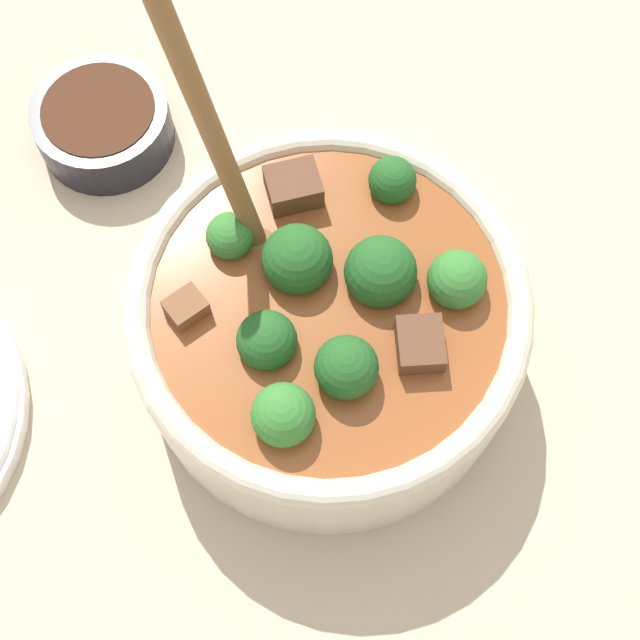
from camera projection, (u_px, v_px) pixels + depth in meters
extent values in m
plane|color=#C6B293|center=(320.00, 354.00, 0.58)|extent=(4.00, 4.00, 0.00)
cylinder|color=beige|center=(320.00, 330.00, 0.54)|extent=(0.23, 0.23, 0.08)
torus|color=beige|center=(320.00, 303.00, 0.50)|extent=(0.23, 0.23, 0.02)
cylinder|color=brown|center=(320.00, 318.00, 0.52)|extent=(0.21, 0.21, 0.05)
sphere|color=#387F33|center=(221.00, 236.00, 0.51)|extent=(0.03, 0.03, 0.03)
cylinder|color=#6B9956|center=(225.00, 252.00, 0.53)|extent=(0.01, 0.01, 0.01)
sphere|color=#235B23|center=(337.00, 367.00, 0.47)|extent=(0.03, 0.03, 0.03)
cylinder|color=#6B9956|center=(336.00, 382.00, 0.50)|extent=(0.01, 0.01, 0.02)
sphere|color=#235B23|center=(372.00, 272.00, 0.50)|extent=(0.04, 0.04, 0.04)
cylinder|color=#6B9956|center=(369.00, 294.00, 0.52)|extent=(0.01, 0.01, 0.02)
sphere|color=#235B23|center=(289.00, 259.00, 0.50)|extent=(0.04, 0.04, 0.04)
cylinder|color=#6B9956|center=(290.00, 282.00, 0.53)|extent=(0.01, 0.01, 0.02)
sphere|color=#235B23|center=(258.00, 340.00, 0.48)|extent=(0.03, 0.03, 0.03)
cylinder|color=#6B9956|center=(261.00, 356.00, 0.51)|extent=(0.01, 0.01, 0.02)
sphere|color=#235B23|center=(384.00, 180.00, 0.52)|extent=(0.03, 0.03, 0.03)
cylinder|color=#6B9956|center=(382.00, 198.00, 0.54)|extent=(0.01, 0.01, 0.01)
sphere|color=#387F33|center=(274.00, 415.00, 0.46)|extent=(0.03, 0.03, 0.03)
cylinder|color=#6B9956|center=(276.00, 428.00, 0.49)|extent=(0.01, 0.01, 0.02)
sphere|color=#387F33|center=(448.00, 279.00, 0.49)|extent=(0.03, 0.03, 0.03)
cylinder|color=#6B9956|center=(443.00, 297.00, 0.52)|extent=(0.01, 0.01, 0.02)
cube|color=brown|center=(285.00, 189.00, 0.52)|extent=(0.04, 0.03, 0.02)
cube|color=brown|center=(411.00, 346.00, 0.49)|extent=(0.03, 0.03, 0.02)
cube|color=brown|center=(178.00, 309.00, 0.49)|extent=(0.03, 0.03, 0.02)
ellipsoid|color=brown|center=(250.00, 243.00, 0.52)|extent=(0.04, 0.03, 0.01)
cylinder|color=brown|center=(202.00, 132.00, 0.45)|extent=(0.05, 0.05, 0.18)
cylinder|color=black|center=(97.00, 125.00, 0.62)|extent=(0.10, 0.10, 0.04)
cylinder|color=#472819|center=(92.00, 114.00, 0.61)|extent=(0.08, 0.08, 0.01)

